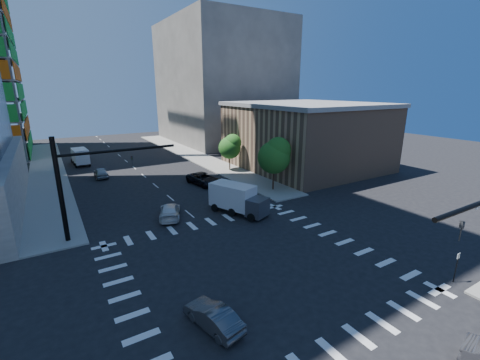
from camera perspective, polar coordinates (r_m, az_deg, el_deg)
ground at (r=24.97m, az=2.04°, el=-14.92°), size 160.00×160.00×0.00m
road_markings at (r=24.97m, az=2.04°, el=-14.91°), size 20.00×20.00×0.01m
sidewalk_ne at (r=64.05m, az=-8.24°, el=4.36°), size 5.00×60.00×0.15m
sidewalk_nw at (r=59.26m, az=-31.03°, el=1.26°), size 5.00×60.00×0.15m
commercial_building at (r=54.79m, az=11.54°, el=7.81°), size 20.50×22.50×10.60m
bg_building_ne at (r=82.57m, az=-3.27°, el=16.80°), size 24.00×30.00×28.00m
signal_mast_nw at (r=30.33m, az=-26.75°, el=0.26°), size 10.20×0.40×9.00m
tree_south at (r=40.91m, az=6.29°, el=4.43°), size 4.16×4.16×6.82m
tree_north at (r=51.05m, az=-1.68°, el=6.03°), size 3.54×3.52×5.78m
no_parking_sign at (r=26.77m, az=34.12°, el=-12.29°), size 0.30×0.06×2.20m
car_nb_far at (r=44.48m, az=-6.49°, el=0.20°), size 3.55×6.05×1.58m
car_sb_near at (r=33.79m, az=-12.36°, el=-5.41°), size 3.61×5.24×1.41m
car_sb_mid at (r=52.00m, az=-23.51°, el=1.21°), size 1.86×4.39×1.48m
car_sb_cross at (r=19.35m, az=-4.79°, el=-23.07°), size 2.23×4.17×1.30m
box_truck_near at (r=33.82m, az=-0.04°, el=-3.83°), size 4.58×6.35×3.06m
box_truck_far at (r=62.29m, az=-26.59°, el=3.62°), size 2.69×5.63×2.88m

